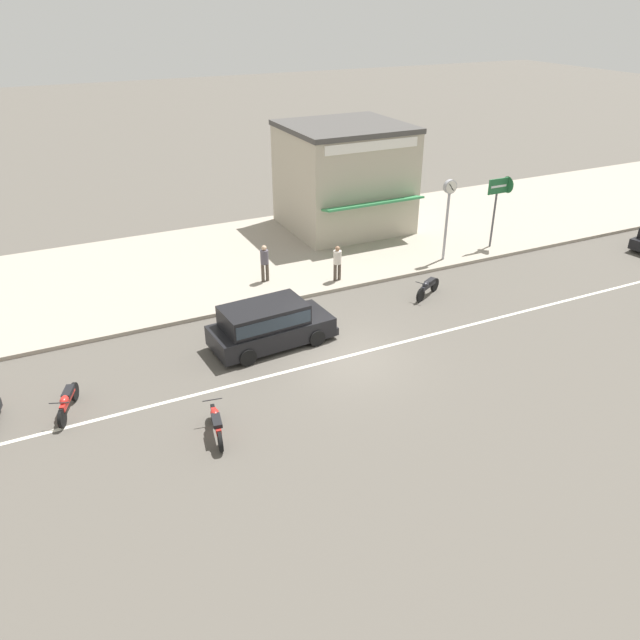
{
  "coord_description": "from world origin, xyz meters",
  "views": [
    {
      "loc": [
        -8.64,
        -15.99,
        10.96
      ],
      "look_at": [
        -0.23,
        1.42,
        0.8
      ],
      "focal_mm": 35.0,
      "sensor_mm": 36.0,
      "label": 1
    }
  ],
  "objects_px": {
    "pedestrian_mid_kerb": "(337,261)",
    "shopfront_corner_warung": "(344,177)",
    "motorcycle_0": "(216,423)",
    "street_clock": "(449,202)",
    "pedestrian_by_shop": "(265,261)",
    "minivan_black_0": "(268,323)",
    "motorcycle_1": "(67,401)",
    "arrow_signboard": "(507,188)",
    "motorcycle_2": "(428,287)"
  },
  "relations": [
    {
      "from": "motorcycle_0",
      "to": "street_clock",
      "type": "xyz_separation_m",
      "value": [
        13.17,
        7.69,
        2.43
      ]
    },
    {
      "from": "motorcycle_2",
      "to": "pedestrian_by_shop",
      "type": "distance_m",
      "value": 6.82
    },
    {
      "from": "motorcycle_0",
      "to": "street_clock",
      "type": "bearing_deg",
      "value": 30.29
    },
    {
      "from": "arrow_signboard",
      "to": "pedestrian_mid_kerb",
      "type": "height_order",
      "value": "arrow_signboard"
    },
    {
      "from": "motorcycle_0",
      "to": "pedestrian_mid_kerb",
      "type": "bearing_deg",
      "value": 44.94
    },
    {
      "from": "street_clock",
      "to": "arrow_signboard",
      "type": "xyz_separation_m",
      "value": [
        3.54,
        0.33,
        0.11
      ]
    },
    {
      "from": "motorcycle_2",
      "to": "pedestrian_mid_kerb",
      "type": "bearing_deg",
      "value": 134.97
    },
    {
      "from": "motorcycle_2",
      "to": "pedestrian_by_shop",
      "type": "height_order",
      "value": "pedestrian_by_shop"
    },
    {
      "from": "minivan_black_0",
      "to": "motorcycle_1",
      "type": "height_order",
      "value": "minivan_black_0"
    },
    {
      "from": "minivan_black_0",
      "to": "motorcycle_2",
      "type": "distance_m",
      "value": 7.34
    },
    {
      "from": "motorcycle_1",
      "to": "arrow_signboard",
      "type": "bearing_deg",
      "value": 14.17
    },
    {
      "from": "arrow_signboard",
      "to": "pedestrian_by_shop",
      "type": "height_order",
      "value": "arrow_signboard"
    },
    {
      "from": "motorcycle_2",
      "to": "minivan_black_0",
      "type": "bearing_deg",
      "value": -173.03
    },
    {
      "from": "street_clock",
      "to": "pedestrian_by_shop",
      "type": "bearing_deg",
      "value": 171.34
    },
    {
      "from": "motorcycle_1",
      "to": "arrow_signboard",
      "type": "relative_size",
      "value": 0.54
    },
    {
      "from": "motorcycle_0",
      "to": "pedestrian_mid_kerb",
      "type": "relative_size",
      "value": 1.22
    },
    {
      "from": "motorcycle_0",
      "to": "shopfront_corner_warung",
      "type": "height_order",
      "value": "shopfront_corner_warung"
    },
    {
      "from": "arrow_signboard",
      "to": "shopfront_corner_warung",
      "type": "relative_size",
      "value": 0.54
    },
    {
      "from": "motorcycle_0",
      "to": "shopfront_corner_warung",
      "type": "bearing_deg",
      "value": 50.87
    },
    {
      "from": "pedestrian_mid_kerb",
      "to": "shopfront_corner_warung",
      "type": "relative_size",
      "value": 0.25
    },
    {
      "from": "pedestrian_mid_kerb",
      "to": "shopfront_corner_warung",
      "type": "xyz_separation_m",
      "value": [
        3.45,
        6.03,
        1.71
      ]
    },
    {
      "from": "minivan_black_0",
      "to": "pedestrian_mid_kerb",
      "type": "relative_size",
      "value": 2.91
    },
    {
      "from": "pedestrian_mid_kerb",
      "to": "motorcycle_2",
      "type": "bearing_deg",
      "value": -45.03
    },
    {
      "from": "arrow_signboard",
      "to": "pedestrian_by_shop",
      "type": "xyz_separation_m",
      "value": [
        -11.77,
        0.92,
        -1.88
      ]
    },
    {
      "from": "street_clock",
      "to": "pedestrian_mid_kerb",
      "type": "height_order",
      "value": "street_clock"
    },
    {
      "from": "pedestrian_by_shop",
      "to": "shopfront_corner_warung",
      "type": "xyz_separation_m",
      "value": [
        6.23,
        4.78,
        1.67
      ]
    },
    {
      "from": "arrow_signboard",
      "to": "street_clock",
      "type": "bearing_deg",
      "value": -174.64
    },
    {
      "from": "motorcycle_0",
      "to": "pedestrian_by_shop",
      "type": "height_order",
      "value": "pedestrian_by_shop"
    },
    {
      "from": "minivan_black_0",
      "to": "motorcycle_0",
      "type": "distance_m",
      "value": 5.18
    },
    {
      "from": "street_clock",
      "to": "motorcycle_0",
      "type": "bearing_deg",
      "value": -149.71
    },
    {
      "from": "arrow_signboard",
      "to": "shopfront_corner_warung",
      "type": "distance_m",
      "value": 7.96
    },
    {
      "from": "motorcycle_2",
      "to": "shopfront_corner_warung",
      "type": "relative_size",
      "value": 0.26
    },
    {
      "from": "shopfront_corner_warung",
      "to": "minivan_black_0",
      "type": "bearing_deg",
      "value": -129.64
    },
    {
      "from": "pedestrian_mid_kerb",
      "to": "street_clock",
      "type": "bearing_deg",
      "value": -0.07
    },
    {
      "from": "minivan_black_0",
      "to": "street_clock",
      "type": "relative_size",
      "value": 1.21
    },
    {
      "from": "minivan_black_0",
      "to": "shopfront_corner_warung",
      "type": "height_order",
      "value": "shopfront_corner_warung"
    },
    {
      "from": "pedestrian_by_shop",
      "to": "shopfront_corner_warung",
      "type": "relative_size",
      "value": 0.26
    },
    {
      "from": "arrow_signboard",
      "to": "shopfront_corner_warung",
      "type": "bearing_deg",
      "value": 134.19
    },
    {
      "from": "arrow_signboard",
      "to": "motorcycle_2",
      "type": "bearing_deg",
      "value": -154.02
    },
    {
      "from": "minivan_black_0",
      "to": "pedestrian_by_shop",
      "type": "bearing_deg",
      "value": 70.05
    },
    {
      "from": "motorcycle_0",
      "to": "pedestrian_mid_kerb",
      "type": "distance_m",
      "value": 10.91
    },
    {
      "from": "pedestrian_mid_kerb",
      "to": "pedestrian_by_shop",
      "type": "distance_m",
      "value": 3.04
    },
    {
      "from": "minivan_black_0",
      "to": "shopfront_corner_warung",
      "type": "xyz_separation_m",
      "value": [
        7.99,
        9.65,
        1.91
      ]
    },
    {
      "from": "minivan_black_0",
      "to": "pedestrian_mid_kerb",
      "type": "height_order",
      "value": "pedestrian_mid_kerb"
    },
    {
      "from": "motorcycle_2",
      "to": "arrow_signboard",
      "type": "height_order",
      "value": "arrow_signboard"
    },
    {
      "from": "minivan_black_0",
      "to": "motorcycle_0",
      "type": "relative_size",
      "value": 2.39
    },
    {
      "from": "street_clock",
      "to": "shopfront_corner_warung",
      "type": "height_order",
      "value": "shopfront_corner_warung"
    },
    {
      "from": "motorcycle_2",
      "to": "pedestrian_mid_kerb",
      "type": "height_order",
      "value": "pedestrian_mid_kerb"
    },
    {
      "from": "motorcycle_1",
      "to": "motorcycle_2",
      "type": "distance_m",
      "value": 14.19
    },
    {
      "from": "motorcycle_1",
      "to": "shopfront_corner_warung",
      "type": "xyz_separation_m",
      "value": [
        14.77,
        10.83,
        2.33
      ]
    }
  ]
}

